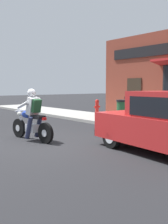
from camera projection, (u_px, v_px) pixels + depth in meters
name	position (u px, v px, depth m)	size (l,w,h in m)	color
ground_plane	(42.00, 142.00, 8.00)	(80.00, 80.00, 0.00)	black
sidewalk_curb	(98.00, 118.00, 13.48)	(2.60, 22.00, 0.14)	#9E9B93
motorcycle_with_rider	(32.00, 119.00, 8.19)	(0.64, 2.01, 1.62)	black
car_hatchback	(167.00, 124.00, 6.49)	(1.94, 3.90, 1.57)	black
trash_bin	(123.00, 111.00, 11.23)	(0.56, 0.56, 0.98)	#23512D
fire_hydrant	(97.00, 108.00, 13.52)	(0.36, 0.24, 0.88)	red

